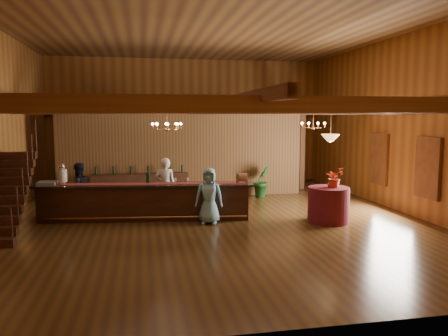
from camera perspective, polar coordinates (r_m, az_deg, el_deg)
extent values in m
plane|color=#412A14|center=(13.07, -1.59, -6.48)|extent=(14.00, 14.00, 0.00)
plane|color=olive|center=(12.97, -1.67, 17.90)|extent=(14.00, 14.00, 0.00)
cube|color=#A0662C|center=(19.67, -4.87, 6.04)|extent=(12.00, 0.10, 5.50)
cube|color=#A0662C|center=(5.92, 9.18, 4.28)|extent=(12.00, 0.10, 5.50)
cube|color=#A0662C|center=(14.90, 21.90, 5.34)|extent=(0.10, 14.00, 5.50)
cube|color=brown|center=(7.35, 5.23, 8.32)|extent=(11.90, 0.20, 0.28)
cube|color=brown|center=(9.77, 1.17, 7.96)|extent=(11.90, 0.20, 0.28)
cube|color=brown|center=(12.23, -1.26, 7.73)|extent=(11.90, 0.20, 0.28)
cube|color=brown|center=(14.70, -2.88, 7.56)|extent=(11.90, 0.20, 0.28)
cube|color=brown|center=(17.18, -4.03, 7.44)|extent=(11.90, 0.20, 0.28)
cube|color=brown|center=(19.47, -4.83, 7.36)|extent=(11.90, 0.20, 0.28)
cube|color=brown|center=(12.81, -22.13, 7.82)|extent=(0.18, 13.90, 0.22)
cube|color=brown|center=(12.73, -1.64, 8.32)|extent=(0.18, 13.90, 0.22)
cube|color=brown|center=(14.15, 16.84, 7.88)|extent=(0.18, 13.90, 0.22)
cube|color=brown|center=(17.30, -18.96, 1.78)|extent=(0.20, 0.20, 3.20)
cube|color=brown|center=(18.32, 10.15, 2.30)|extent=(0.20, 0.20, 3.20)
cube|color=brown|center=(16.20, -5.32, 1.63)|extent=(9.00, 0.18, 3.10)
cube|color=white|center=(13.63, 25.11, 0.04)|extent=(0.12, 1.05, 1.75)
cube|color=white|center=(15.79, 19.61, 1.13)|extent=(0.12, 1.05, 1.75)
cube|color=#402112|center=(12.13, -27.07, -4.89)|extent=(1.00, 0.28, 0.20)
cube|color=#402112|center=(12.36, -26.75, -3.73)|extent=(1.00, 0.28, 0.20)
cube|color=#402112|center=(12.59, -26.45, -2.61)|extent=(1.00, 0.28, 0.20)
cube|color=#402112|center=(12.83, -26.16, -1.52)|extent=(1.00, 0.28, 0.20)
cube|color=#402112|center=(13.07, -25.89, -0.48)|extent=(1.00, 0.28, 0.20)
cube|color=#402112|center=(13.32, -25.62, 0.52)|extent=(1.00, 0.28, 0.20)
cube|color=#402112|center=(13.57, -25.36, 1.49)|extent=(1.00, 0.28, 0.20)
cube|color=#402112|center=(18.48, -1.24, -0.83)|extent=(1.20, 0.60, 1.10)
cube|color=brown|center=(18.24, -10.58, -1.21)|extent=(1.00, 0.60, 1.00)
cube|color=#402112|center=(12.93, -10.30, -4.47)|extent=(6.03, 1.41, 1.00)
cube|color=black|center=(12.84, -10.35, -2.17)|extent=(6.34, 1.57, 0.05)
cube|color=maroon|center=(12.84, -10.35, -2.04)|extent=(5.90, 1.15, 0.01)
cylinder|color=#B97847|center=(12.61, -10.25, -6.38)|extent=(5.75, 0.79, 0.05)
cylinder|color=silver|center=(13.36, -20.33, -1.86)|extent=(0.18, 0.18, 0.08)
cylinder|color=silver|center=(13.34, -20.36, -0.92)|extent=(0.26, 0.26, 0.36)
sphere|color=silver|center=(13.31, -20.41, 0.14)|extent=(0.18, 0.18, 0.18)
cube|color=gray|center=(13.39, -22.12, -1.87)|extent=(0.50, 0.50, 0.10)
cube|color=brown|center=(12.70, 1.77, -1.36)|extent=(0.06, 0.06, 0.30)
cube|color=brown|center=(12.77, 3.00, -1.33)|extent=(0.06, 0.06, 0.30)
cylinder|color=brown|center=(12.73, 2.38, -1.21)|extent=(0.24, 0.24, 0.24)
cylinder|color=black|center=(12.92, -9.96, -1.32)|extent=(0.07, 0.07, 0.30)
cylinder|color=black|center=(12.92, -9.82, -1.32)|extent=(0.07, 0.07, 0.30)
cube|color=#402112|center=(15.91, -10.89, -2.44)|extent=(3.46, 0.94, 0.96)
cylinder|color=maroon|center=(12.78, 13.48, -4.68)|extent=(1.16, 1.16, 1.00)
cylinder|color=#B97847|center=(12.03, -7.50, 6.35)|extent=(0.02, 0.02, 0.56)
sphere|color=#B97847|center=(12.04, -7.48, 5.01)|extent=(0.12, 0.12, 0.12)
torus|color=#B97847|center=(12.03, -7.48, 5.49)|extent=(0.80, 0.80, 0.04)
cylinder|color=#B97847|center=(14.29, 11.59, 6.31)|extent=(0.02, 0.02, 0.57)
sphere|color=#B97847|center=(14.30, 11.57, 5.16)|extent=(0.12, 0.12, 0.12)
torus|color=#B97847|center=(14.29, 11.57, 5.56)|extent=(0.80, 0.80, 0.04)
cylinder|color=#B97847|center=(12.53, 13.77, 5.68)|extent=(0.02, 0.02, 0.80)
cone|color=#EDB259|center=(12.54, 13.72, 3.86)|extent=(0.52, 0.52, 0.20)
imported|color=silver|center=(13.54, -7.67, -2.32)|extent=(0.68, 0.49, 1.74)
imported|color=black|center=(13.80, -18.49, -2.69)|extent=(0.99, 0.94, 1.62)
imported|color=#81C7E9|center=(12.20, -1.97, -3.66)|extent=(0.87, 0.68, 1.58)
imported|color=#184C19|center=(16.31, 4.97, -1.66)|extent=(0.84, 0.78, 1.22)
imported|color=red|center=(12.65, 14.22, -1.18)|extent=(0.64, 0.60, 0.58)
imported|color=#B97847|center=(12.74, 13.74, -1.73)|extent=(0.16, 0.16, 0.30)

